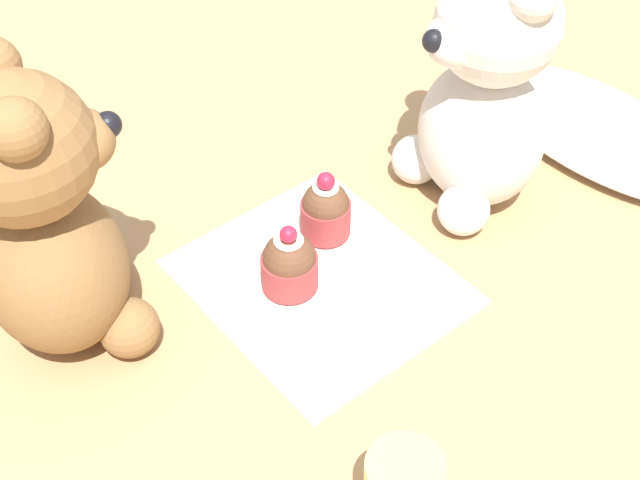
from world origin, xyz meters
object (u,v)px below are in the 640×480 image
Objects in this scene: teddy_bear_cream at (483,92)px; cupcake_near_tan_bear at (289,263)px; cupcake_near_cream_bear at (326,210)px; teddy_bear_tan at (46,223)px.

cupcake_near_tan_bear is at bearing -80.64° from teddy_bear_cream.
teddy_bear_cream is 3.63× the size of cupcake_near_cream_bear.
cupcake_near_tan_bear is (-0.01, -0.23, -0.09)m from teddy_bear_cream.
cupcake_near_tan_bear is (0.08, 0.18, -0.09)m from teddy_bear_tan.
teddy_bear_cream is at bearing 74.48° from cupcake_near_cream_bear.
teddy_bear_tan is 3.78× the size of cupcake_near_tan_bear.
cupcake_near_cream_bear is (0.05, 0.25, -0.09)m from teddy_bear_tan.
cupcake_near_cream_bear is at bearing -87.90° from teddy_bear_tan.
teddy_bear_tan is at bearing -115.74° from cupcake_near_tan_bear.
cupcake_near_cream_bear is (-0.04, -0.16, -0.09)m from teddy_bear_cream.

